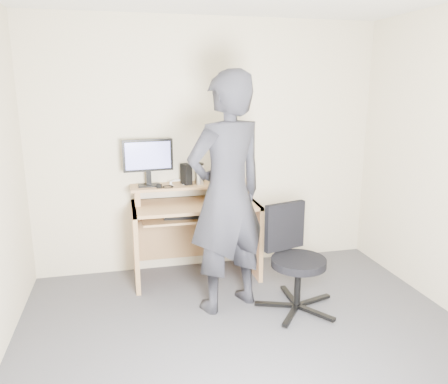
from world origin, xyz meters
name	(u,v)px	position (x,y,z in m)	size (l,w,h in m)	color
ground	(260,359)	(0.00, 0.00, 0.00)	(3.50, 3.50, 0.00)	#4F4F54
back_wall	(209,147)	(0.00, 1.75, 1.25)	(3.50, 0.02, 2.50)	beige
desk	(194,221)	(-0.20, 1.53, 0.55)	(1.20, 0.60, 0.91)	tan
monitor	(148,158)	(-0.62, 1.61, 1.18)	(0.48, 0.13, 0.45)	black
external_drive	(186,174)	(-0.26, 1.61, 1.01)	(0.07, 0.13, 0.20)	black
travel_mug	(199,175)	(-0.13, 1.58, 1.01)	(0.08, 0.08, 0.19)	silver
smartphone	(221,182)	(0.08, 1.60, 0.92)	(0.07, 0.13, 0.01)	black
charger	(159,186)	(-0.53, 1.51, 0.93)	(0.04, 0.04, 0.04)	black
headphones	(178,183)	(-0.34, 1.63, 0.92)	(0.16, 0.16, 0.02)	silver
keyboard	(189,215)	(-0.28, 1.36, 0.67)	(0.46, 0.18, 0.03)	black
mouse	(235,202)	(0.17, 1.35, 0.77)	(0.10, 0.06, 0.04)	black
office_chair	(294,254)	(0.50, 0.65, 0.48)	(0.69, 0.66, 0.87)	black
person	(227,195)	(-0.04, 0.80, 0.99)	(0.72, 0.47, 1.98)	black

